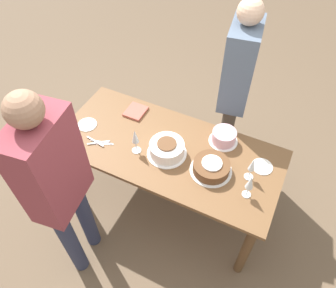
{
  "coord_description": "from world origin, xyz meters",
  "views": [
    {
      "loc": [
        0.69,
        -1.41,
        2.63
      ],
      "look_at": [
        0.0,
        0.0,
        0.81
      ],
      "focal_mm": 35.0,
      "sensor_mm": 36.0,
      "label": 1
    }
  ],
  "objects_px": {
    "wine_glass_near": "(252,166)",
    "wine_glass_far": "(250,183)",
    "cake_back_decorated": "(224,137)",
    "wine_glass_extra": "(135,137)",
    "cake_center_white": "(167,149)",
    "person_watching": "(237,80)",
    "cake_front_chocolate": "(211,167)",
    "person_cutting": "(56,181)"
  },
  "relations": [
    {
      "from": "cake_center_white",
      "to": "wine_glass_far",
      "type": "height_order",
      "value": "wine_glass_far"
    },
    {
      "from": "wine_glass_far",
      "to": "person_cutting",
      "type": "bearing_deg",
      "value": -150.19
    },
    {
      "from": "cake_front_chocolate",
      "to": "wine_glass_far",
      "type": "height_order",
      "value": "wine_glass_far"
    },
    {
      "from": "wine_glass_near",
      "to": "wine_glass_far",
      "type": "distance_m",
      "value": 0.15
    },
    {
      "from": "cake_back_decorated",
      "to": "wine_glass_near",
      "type": "bearing_deg",
      "value": -40.75
    },
    {
      "from": "person_cutting",
      "to": "wine_glass_far",
      "type": "bearing_deg",
      "value": -68.23
    },
    {
      "from": "cake_center_white",
      "to": "person_cutting",
      "type": "relative_size",
      "value": 0.17
    },
    {
      "from": "cake_back_decorated",
      "to": "wine_glass_extra",
      "type": "relative_size",
      "value": 1.01
    },
    {
      "from": "cake_back_decorated",
      "to": "wine_glass_near",
      "type": "xyz_separation_m",
      "value": [
        0.27,
        -0.23,
        0.08
      ]
    },
    {
      "from": "person_watching",
      "to": "cake_back_decorated",
      "type": "bearing_deg",
      "value": 0.63
    },
    {
      "from": "cake_front_chocolate",
      "to": "person_watching",
      "type": "distance_m",
      "value": 0.77
    },
    {
      "from": "wine_glass_extra",
      "to": "person_watching",
      "type": "bearing_deg",
      "value": 59.89
    },
    {
      "from": "cake_back_decorated",
      "to": "wine_glass_extra",
      "type": "distance_m",
      "value": 0.67
    },
    {
      "from": "cake_front_chocolate",
      "to": "cake_back_decorated",
      "type": "height_order",
      "value": "cake_back_decorated"
    },
    {
      "from": "person_cutting",
      "to": "person_watching",
      "type": "bearing_deg",
      "value": -32.84
    },
    {
      "from": "cake_front_chocolate",
      "to": "person_watching",
      "type": "xyz_separation_m",
      "value": [
        -0.09,
        0.74,
        0.2
      ]
    },
    {
      "from": "wine_glass_extra",
      "to": "person_watching",
      "type": "relative_size",
      "value": 0.13
    },
    {
      "from": "cake_center_white",
      "to": "cake_back_decorated",
      "type": "height_order",
      "value": "cake_center_white"
    },
    {
      "from": "wine_glass_far",
      "to": "wine_glass_extra",
      "type": "bearing_deg",
      "value": 179.41
    },
    {
      "from": "wine_glass_near",
      "to": "wine_glass_extra",
      "type": "height_order",
      "value": "wine_glass_extra"
    },
    {
      "from": "person_cutting",
      "to": "person_watching",
      "type": "xyz_separation_m",
      "value": [
        0.65,
        1.41,
        -0.02
      ]
    },
    {
      "from": "cake_center_white",
      "to": "cake_front_chocolate",
      "type": "distance_m",
      "value": 0.35
    },
    {
      "from": "wine_glass_near",
      "to": "wine_glass_far",
      "type": "xyz_separation_m",
      "value": [
        0.03,
        -0.14,
        0.01
      ]
    },
    {
      "from": "person_watching",
      "to": "wine_glass_near",
      "type": "bearing_deg",
      "value": 18.16
    },
    {
      "from": "cake_center_white",
      "to": "cake_front_chocolate",
      "type": "height_order",
      "value": "cake_center_white"
    },
    {
      "from": "cake_front_chocolate",
      "to": "cake_back_decorated",
      "type": "relative_size",
      "value": 1.36
    },
    {
      "from": "wine_glass_far",
      "to": "person_watching",
      "type": "height_order",
      "value": "person_watching"
    },
    {
      "from": "cake_back_decorated",
      "to": "person_cutting",
      "type": "distance_m",
      "value": 1.23
    },
    {
      "from": "cake_front_chocolate",
      "to": "wine_glass_near",
      "type": "bearing_deg",
      "value": 14.18
    },
    {
      "from": "wine_glass_far",
      "to": "person_watching",
      "type": "bearing_deg",
      "value": 114.71
    },
    {
      "from": "wine_glass_near",
      "to": "wine_glass_extra",
      "type": "distance_m",
      "value": 0.83
    },
    {
      "from": "cake_front_chocolate",
      "to": "wine_glass_extra",
      "type": "relative_size",
      "value": 1.37
    },
    {
      "from": "wine_glass_extra",
      "to": "cake_center_white",
      "type": "bearing_deg",
      "value": 19.27
    },
    {
      "from": "cake_center_white",
      "to": "person_cutting",
      "type": "distance_m",
      "value": 0.81
    },
    {
      "from": "wine_glass_far",
      "to": "person_watching",
      "type": "relative_size",
      "value": 0.12
    },
    {
      "from": "cake_center_white",
      "to": "wine_glass_near",
      "type": "relative_size",
      "value": 1.53
    },
    {
      "from": "cake_front_chocolate",
      "to": "cake_back_decorated",
      "type": "xyz_separation_m",
      "value": [
        -0.02,
        0.3,
        0.01
      ]
    },
    {
      "from": "cake_front_chocolate",
      "to": "wine_glass_far",
      "type": "distance_m",
      "value": 0.31
    },
    {
      "from": "cake_center_white",
      "to": "cake_back_decorated",
      "type": "bearing_deg",
      "value": 41.74
    },
    {
      "from": "wine_glass_near",
      "to": "cake_front_chocolate",
      "type": "bearing_deg",
      "value": -165.82
    },
    {
      "from": "person_cutting",
      "to": "person_watching",
      "type": "distance_m",
      "value": 1.55
    },
    {
      "from": "cake_center_white",
      "to": "wine_glass_near",
      "type": "height_order",
      "value": "wine_glass_near"
    }
  ]
}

